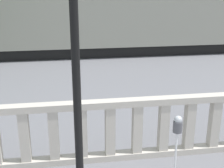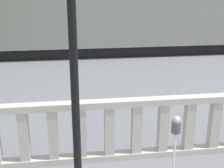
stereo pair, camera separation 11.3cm
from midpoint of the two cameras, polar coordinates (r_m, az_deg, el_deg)
The scene contains 5 objects.
balustrade at distance 6.65m, azimuth 2.50°, elevation -8.37°, with size 12.14×0.24×1.36m.
lamppost at distance 4.92m, azimuth -6.65°, elevation 11.30°, with size 0.31×0.31×5.92m.
parking_meter at distance 5.79m, azimuth 12.17°, elevation -8.29°, with size 0.17×0.17×1.39m.
train_near at distance 16.23m, azimuth -14.37°, elevation 11.94°, with size 29.40×2.79×4.38m.
train_far at distance 32.16m, azimuth -1.45°, elevation 15.10°, with size 23.73×2.85×3.91m.
Camera 2 is at (-1.03, -2.50, 3.69)m, focal length 50.00 mm.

